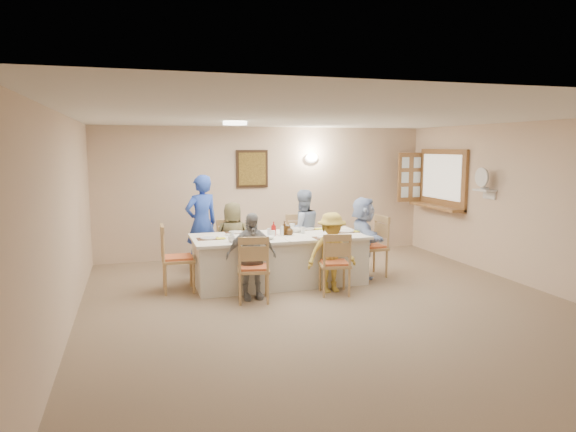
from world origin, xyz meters
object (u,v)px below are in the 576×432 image
object	(u,v)px
chair_left_end	(178,258)
condiment_ketchup	(274,228)
serving_hatch	(443,179)
diner_right_end	(363,237)
diner_back_left	(233,239)
diner_front_right	(331,252)
diner_front_left	(251,256)
chair_right_end	(370,246)
dining_table	(279,259)
diner_back_right	(302,230)
chair_back_left	(232,247)
desk_fan	(484,181)
caregiver	(202,223)
chair_front_left	(253,268)
chair_back_right	(300,242)
chair_front_right	(334,263)

from	to	relation	value
chair_left_end	condiment_ketchup	size ratio (longest dim) A/B	4.70
serving_hatch	diner_right_end	world-z (taller)	serving_hatch
diner_back_left	diner_front_right	world-z (taller)	diner_back_left
diner_back_left	diner_front_left	distance (m)	1.36
chair_right_end	diner_back_left	xyz separation A→B (m)	(-2.15, 0.68, 0.11)
dining_table	diner_front_left	xyz separation A→B (m)	(-0.60, -0.68, 0.23)
diner_back_right	condiment_ketchup	bearing A→B (deg)	38.76
chair_back_left	diner_front_left	bearing A→B (deg)	-100.06
chair_right_end	diner_front_left	xyz separation A→B (m)	(-2.15, -0.68, 0.11)
serving_hatch	diner_back_left	distance (m)	4.27
dining_table	chair_back_left	xyz separation A→B (m)	(-0.60, 0.80, 0.08)
desk_fan	diner_front_right	world-z (taller)	desk_fan
chair_back_left	caregiver	bearing A→B (deg)	132.06
desk_fan	chair_back_left	distance (m)	4.34
chair_left_end	caregiver	size ratio (longest dim) A/B	0.61
serving_hatch	chair_front_left	size ratio (longest dim) A/B	1.59
chair_front_left	desk_fan	bearing A→B (deg)	-162.18
dining_table	caregiver	world-z (taller)	caregiver
chair_front_left	diner_back_right	bearing A→B (deg)	-118.17
chair_back_left	condiment_ketchup	bearing A→B (deg)	-66.50
desk_fan	caregiver	xyz separation A→B (m)	(-4.50, 1.46, -0.72)
chair_right_end	condiment_ketchup	distance (m)	1.68
chair_front_left	caregiver	world-z (taller)	caregiver
diner_front_right	chair_back_right	bearing A→B (deg)	87.21
dining_table	diner_back_left	xyz separation A→B (m)	(-0.60, 0.68, 0.23)
dining_table	chair_front_left	xyz separation A→B (m)	(-0.60, -0.80, 0.09)
chair_back_right	diner_front_left	bearing A→B (deg)	-126.01
chair_right_end	diner_back_right	bearing A→B (deg)	-130.18
chair_front_left	chair_right_end	xyz separation A→B (m)	(2.15, 0.80, 0.03)
diner_front_right	condiment_ketchup	bearing A→B (deg)	131.43
chair_right_end	chair_back_right	bearing A→B (deg)	-134.69
chair_front_right	caregiver	world-z (taller)	caregiver
serving_hatch	chair_front_right	distance (m)	3.64
chair_front_left	caregiver	size ratio (longest dim) A/B	0.57
chair_front_left	diner_back_right	xyz separation A→B (m)	(1.20, 1.48, 0.23)
diner_back_left	chair_back_left	bearing A→B (deg)	-78.56
chair_front_left	chair_front_right	xyz separation A→B (m)	(1.20, 0.00, -0.01)
chair_right_end	diner_back_right	xyz separation A→B (m)	(-0.95, 0.68, 0.20)
chair_left_end	caregiver	world-z (taller)	caregiver
desk_fan	chair_back_right	xyz separation A→B (m)	(-2.85, 1.11, -1.07)
desk_fan	chair_front_left	bearing A→B (deg)	-173.04
diner_back_left	condiment_ketchup	world-z (taller)	diner_back_left
dining_table	chair_back_right	size ratio (longest dim) A/B	2.82
diner_back_left	condiment_ketchup	size ratio (longest dim) A/B	5.74
serving_hatch	chair_back_left	xyz separation A→B (m)	(-4.16, -0.24, -1.04)
condiment_ketchup	chair_left_end	bearing A→B (deg)	-179.07
chair_back_left	chair_left_end	bearing A→B (deg)	-149.96
dining_table	condiment_ketchup	distance (m)	0.50
serving_hatch	chair_back_left	size ratio (longest dim) A/B	1.64
diner_right_end	chair_front_left	bearing A→B (deg)	123.59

